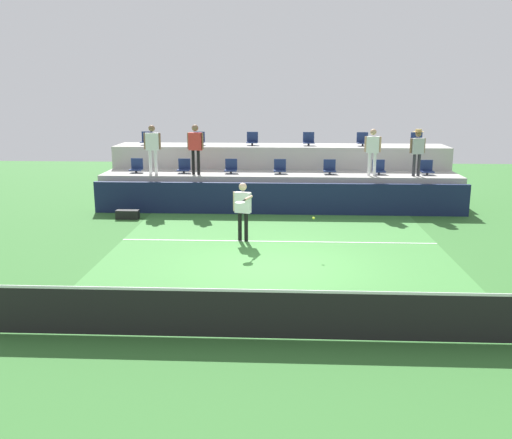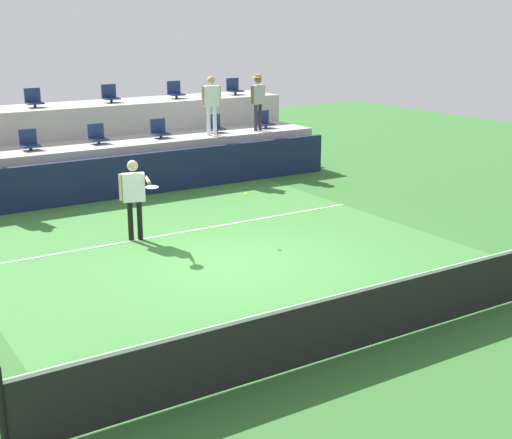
{
  "view_description": "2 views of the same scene",
  "coord_description": "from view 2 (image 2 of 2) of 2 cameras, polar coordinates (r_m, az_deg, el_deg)",
  "views": [
    {
      "loc": [
        0.12,
        -12.98,
        4.26
      ],
      "look_at": [
        -0.5,
        -0.38,
        1.3
      ],
      "focal_mm": 39.05,
      "sensor_mm": 36.0,
      "label": 1
    },
    {
      "loc": [
        -6.45,
        -10.86,
        4.45
      ],
      "look_at": [
        -0.2,
        -0.99,
        1.14
      ],
      "focal_mm": 49.8,
      "sensor_mm": 36.0,
      "label": 2
    }
  ],
  "objects": [
    {
      "name": "stadium_chair_lower_mid_right",
      "position": [
        20.11,
        -7.77,
        7.13
      ],
      "size": [
        0.44,
        0.4,
        0.52
      ],
      "color": "#2D2D33",
      "rests_on": "seating_tier_lower"
    },
    {
      "name": "stadium_chair_lower_far_right",
      "position": [
        21.78,
        0.67,
        7.94
      ],
      "size": [
        0.44,
        0.4,
        0.52
      ],
      "color": "#2D2D33",
      "rests_on": "seating_tier_lower"
    },
    {
      "name": "stadium_chair_lower_center",
      "position": [
        19.44,
        -12.63,
        6.6
      ],
      "size": [
        0.44,
        0.4,
        0.52
      ],
      "color": "#2D2D33",
      "rests_on": "seating_tier_lower"
    },
    {
      "name": "stadium_chair_lower_mid_left",
      "position": [
        18.92,
        -17.76,
        5.98
      ],
      "size": [
        0.44,
        0.4,
        0.52
      ],
      "color": "#2D2D33",
      "rests_on": "seating_tier_lower"
    },
    {
      "name": "court_inner_paint",
      "position": [
        14.21,
        -3.62,
        -2.45
      ],
      "size": [
        9.0,
        10.0,
        0.01
      ],
      "primitive_type": "cube",
      "color": "#3D7F38",
      "rests_on": "ground_plane"
    },
    {
      "name": "tennis_ball",
      "position": [
        14.54,
        -0.81,
        2.04
      ],
      "size": [
        0.07,
        0.07,
        0.07
      ],
      "color": "#CCE033"
    },
    {
      "name": "stadium_chair_upper_mid_left",
      "position": [
        20.71,
        -17.43,
        9.18
      ],
      "size": [
        0.44,
        0.4,
        0.52
      ],
      "color": "#2D2D33",
      "rests_on": "seating_tier_upper"
    },
    {
      "name": "stadium_chair_upper_right",
      "position": [
        22.22,
        -6.51,
        10.2
      ],
      "size": [
        0.44,
        0.4,
        0.52
      ],
      "color": "#2D2D33",
      "rests_on": "seating_tier_upper"
    },
    {
      "name": "tennis_player",
      "position": [
        14.73,
        -9.75,
        2.18
      ],
      "size": [
        0.58,
        1.29,
        1.7
      ],
      "color": "black",
      "rests_on": "ground_plane"
    },
    {
      "name": "ground_plane",
      "position": [
        13.39,
        -1.54,
        -3.6
      ],
      "size": [
        40.0,
        40.0,
        0.0
      ],
      "primitive_type": "plane",
      "color": "#336B2D"
    },
    {
      "name": "court_service_line",
      "position": [
        15.4,
        -6.13,
        -1.05
      ],
      "size": [
        9.0,
        0.06,
        0.0
      ],
      "primitive_type": "cube",
      "color": "white",
      "rests_on": "ground_plane"
    },
    {
      "name": "sponsor_backboard",
      "position": [
        18.47,
        -11.17,
        3.32
      ],
      "size": [
        13.0,
        0.16,
        1.1
      ],
      "primitive_type": "cube",
      "color": "#141E42",
      "rests_on": "ground_plane"
    },
    {
      "name": "stadium_chair_upper_mid_right",
      "position": [
        21.39,
        -11.64,
        9.77
      ],
      "size": [
        0.44,
        0.4,
        0.52
      ],
      "color": "#2D2D33",
      "rests_on": "seating_tier_upper"
    },
    {
      "name": "seating_tier_lower",
      "position": [
        19.65,
        -12.58,
        4.2
      ],
      "size": [
        13.0,
        1.8,
        1.25
      ],
      "primitive_type": "cube",
      "color": "#ADAAA3",
      "rests_on": "ground_plane"
    },
    {
      "name": "stadium_chair_upper_far_right",
      "position": [
        23.21,
        -1.78,
        10.53
      ],
      "size": [
        0.44,
        0.4,
        0.52
      ],
      "color": "#2D2D33",
      "rests_on": "seating_tier_upper"
    },
    {
      "name": "tennis_net",
      "position": [
        10.21,
        10.12,
        -7.21
      ],
      "size": [
        10.48,
        0.08,
        1.07
      ],
      "color": "black",
      "rests_on": "ground_plane"
    },
    {
      "name": "spectator_leaning_on_rail",
      "position": [
        20.32,
        -3.61,
        9.55
      ],
      "size": [
        0.58,
        0.26,
        1.66
      ],
      "color": "white",
      "rests_on": "seating_tier_lower"
    },
    {
      "name": "stadium_chair_lower_right",
      "position": [
        20.91,
        -3.32,
        7.58
      ],
      "size": [
        0.44,
        0.4,
        0.52
      ],
      "color": "#2D2D33",
      "rests_on": "seating_tier_lower"
    },
    {
      "name": "seating_tier_upper",
      "position": [
        21.25,
        -14.33,
        6.12
      ],
      "size": [
        13.0,
        1.8,
        2.1
      ],
      "primitive_type": "cube",
      "color": "#ADAAA3",
      "rests_on": "ground_plane"
    },
    {
      "name": "spectator_with_hat",
      "position": [
        21.11,
        0.16,
        9.83
      ],
      "size": [
        0.57,
        0.45,
        1.65
      ],
      "color": "#2D2D33",
      "rests_on": "seating_tier_lower"
    }
  ]
}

